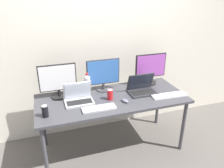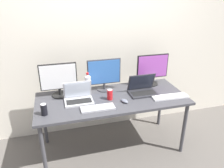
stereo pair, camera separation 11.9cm
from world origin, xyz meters
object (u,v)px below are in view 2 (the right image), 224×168
Objects in this scene: laptop_secondary at (142,89)px; keyboard_main at (170,97)px; monitor_center at (104,74)px; soda_can_near_keyboard at (44,110)px; laptop_silver at (78,97)px; work_desk at (112,102)px; monitor_left at (59,79)px; water_bottle at (88,84)px; soda_can_by_laptop at (110,95)px; monitor_right at (152,68)px; keyboard_aux at (98,108)px; mouse_by_keyboard at (125,101)px.

keyboard_main is at bearing -36.52° from laptop_secondary.
monitor_center is 3.39× the size of soda_can_near_keyboard.
laptop_silver is (-0.36, -0.23, -0.17)m from monitor_center.
monitor_left is at bearing 159.51° from work_desk.
water_bottle is 0.32m from soda_can_by_laptop.
monitor_right is 1.00× the size of keyboard_main.
mouse_by_keyboard is (0.33, 0.07, 0.01)m from keyboard_aux.
water_bottle is (-0.04, 0.40, 0.12)m from keyboard_aux.
laptop_silver is at bearing 172.08° from soda_can_by_laptop.
water_bottle reaches higher than work_desk.
monitor_left is at bearing -178.13° from monitor_center.
soda_can_near_keyboard is at bearing -162.88° from monitor_right.
monitor_center is 0.88m from soda_can_near_keyboard.
laptop_secondary is at bearing 10.52° from mouse_by_keyboard.
monitor_right reaches higher than soda_can_near_keyboard.
soda_can_by_laptop reaches higher than work_desk.
keyboard_main is at bearing -11.63° from soda_can_by_laptop.
monitor_left is at bearing 133.84° from laptop_silver.
keyboard_main is (0.72, -0.43, -0.21)m from monitor_center.
work_desk is 6.39× the size of water_bottle.
monitor_left is 1.01× the size of monitor_right.
soda_can_near_keyboard reaches higher than mouse_by_keyboard.
soda_can_near_keyboard is at bearing -149.79° from monitor_center.
water_bottle reaches higher than soda_can_by_laptop.
monitor_left is (-0.60, 0.23, 0.28)m from work_desk.
soda_can_near_keyboard reaches higher than keyboard_aux.
monitor_left is at bearing 155.38° from soda_can_by_laptop.
laptop_secondary reaches higher than soda_can_by_laptop.
soda_can_by_laptop is at bearing 171.26° from keyboard_main.
water_bottle is (-0.37, 0.33, 0.11)m from mouse_by_keyboard.
laptop_silver reaches higher than keyboard_aux.
monitor_center is 0.86m from keyboard_main.
soda_can_by_laptop is at bearing -136.15° from work_desk.
monitor_left is 0.64m from soda_can_by_laptop.
mouse_by_keyboard is at bearing -69.58° from monitor_center.
water_bottle is 2.24× the size of soda_can_near_keyboard.
monitor_left is at bearing 168.68° from laptop_secondary.
keyboard_main is at bearing -14.96° from work_desk.
laptop_secondary is (0.40, 0.02, 0.11)m from work_desk.
monitor_right is 0.69m from mouse_by_keyboard.
keyboard_main is 0.90m from keyboard_aux.
laptop_secondary is (0.44, -0.22, -0.17)m from monitor_center.
laptop_silver is at bearing -167.59° from monitor_right.
soda_can_by_laptop is at bearing 45.38° from keyboard_aux.
water_bottle is at bearing 166.86° from laptop_secondary.
soda_can_by_laptop reaches higher than keyboard_main.
work_desk is 0.37m from water_bottle.
work_desk is 4.13× the size of monitor_right.
monitor_center reaches higher than soda_can_near_keyboard.
soda_can_by_laptop is at bearing -43.58° from water_bottle.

